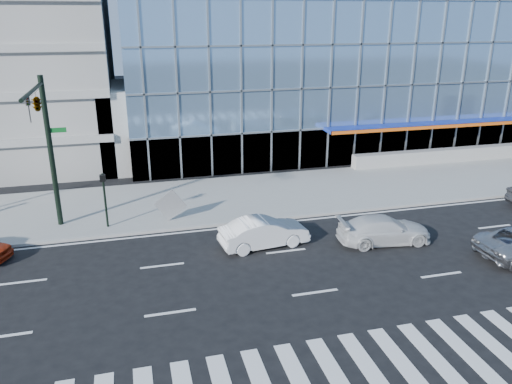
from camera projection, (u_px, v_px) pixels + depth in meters
ground at (286, 251)px, 24.48m from camera, size 160.00×160.00×0.00m
sidewalk at (247, 196)px, 31.75m from camera, size 120.00×8.00×0.15m
theatre_building at (342, 52)px, 49.00m from camera, size 42.00×26.00×15.00m
ramp_block at (141, 124)px, 38.47m from camera, size 6.00×8.00×6.00m
traffic_signal at (42, 120)px, 23.98m from camera, size 1.14×5.74×8.00m
ped_signal_post at (104, 192)px, 26.26m from camera, size 0.30×0.33×3.00m
white_suv at (384, 230)px, 25.23m from camera, size 4.90×2.32×1.38m
white_sedan at (264, 232)px, 24.82m from camera, size 4.62×2.07×1.47m
tilted_panel at (171, 205)px, 27.50m from camera, size 1.82×0.07×1.82m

